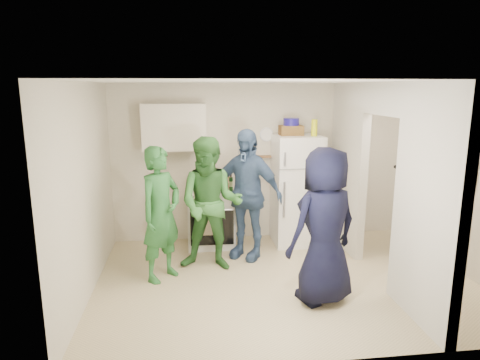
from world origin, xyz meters
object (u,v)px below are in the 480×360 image
stove (211,218)px  blue_bowl (291,122)px  person_navy (325,226)px  person_denim (246,194)px  yellow_cup_stack_top (314,128)px  person_green_left (161,214)px  fridge (297,190)px  person_nook (412,208)px  wicker_basket (291,130)px  person_green_center (211,204)px

stove → blue_bowl: bearing=0.9°
stove → person_navy: person_navy is taller
blue_bowl → person_denim: bearing=-144.9°
yellow_cup_stack_top → person_denim: 1.46m
stove → person_green_left: size_ratio=0.51×
fridge → person_nook: (1.45, -0.89, -0.09)m
yellow_cup_stack_top → person_green_left: size_ratio=0.14×
blue_bowl → person_nook: blue_bowl is taller
person_green_left → person_denim: bearing=-21.3°
stove → person_navy: (1.18, -1.94, 0.46)m
stove → person_navy: 2.32m
wicker_basket → person_navy: 2.16m
blue_bowl → person_denim: (-0.77, -0.54, -0.98)m
person_green_left → person_green_center: bearing=-27.6°
fridge → person_nook: fridge is taller
blue_bowl → person_navy: size_ratio=0.13×
blue_bowl → person_denim: blue_bowl is taller
stove → yellow_cup_stack_top: yellow_cup_stack_top is taller
blue_bowl → fridge: bearing=-26.6°
person_navy → blue_bowl: bearing=-113.5°
yellow_cup_stack_top → person_denim: (-1.09, -0.39, -0.90)m
blue_bowl → person_navy: (-0.07, -1.96, -1.02)m
fridge → person_navy: size_ratio=0.95×
person_green_center → person_denim: 0.63m
person_nook → fridge: bearing=-95.2°
stove → person_green_center: bearing=-93.0°
fridge → wicker_basket: 0.94m
yellow_cup_stack_top → person_nook: (1.23, -0.79, -1.07)m
person_green_center → person_denim: (0.53, 0.35, 0.03)m
fridge → person_denim: person_denim is taller
wicker_basket → person_green_left: bearing=-149.8°
stove → person_green_center: person_green_center is taller
person_green_left → person_green_center: 0.69m
person_denim → person_navy: person_denim is taller
yellow_cup_stack_top → person_nook: yellow_cup_stack_top is taller
blue_bowl → person_green_center: bearing=-145.5°
fridge → person_denim: 1.00m
wicker_basket → blue_bowl: size_ratio=1.46×
person_green_center → person_denim: bearing=47.6°
fridge → person_green_center: 1.63m
person_denim → person_navy: 1.59m
blue_bowl → wicker_basket: bearing=0.0°
person_green_center → person_navy: (1.22, -1.07, -0.00)m
person_green_left → person_green_center: person_green_center is taller
person_green_left → person_nook: size_ratio=1.12×
blue_bowl → person_green_left: (-1.94, -1.13, -1.05)m
person_green_left → person_denim: person_denim is taller
person_green_center → person_navy: size_ratio=1.00×
yellow_cup_stack_top → person_navy: yellow_cup_stack_top is taller
yellow_cup_stack_top → person_denim: bearing=-160.4°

